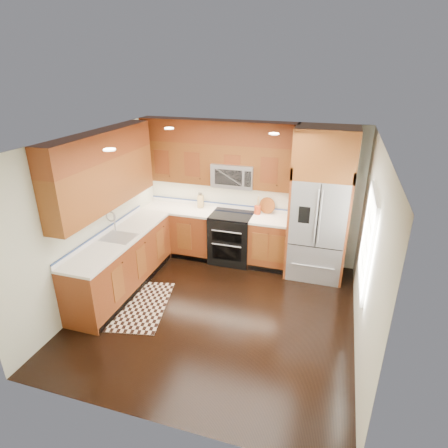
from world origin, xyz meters
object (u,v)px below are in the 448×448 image
(range, at_px, (232,238))
(rug, at_px, (140,305))
(knife_block, at_px, (201,201))
(refrigerator, at_px, (320,205))
(utensil_crock, at_px, (257,208))

(range, distance_m, rug, 2.13)
(range, bearing_deg, knife_block, 162.75)
(refrigerator, xyz_separation_m, utensil_crock, (-1.11, 0.21, -0.25))
(refrigerator, distance_m, knife_block, 2.26)
(refrigerator, bearing_deg, knife_block, 173.59)
(knife_block, bearing_deg, refrigerator, -6.41)
(refrigerator, relative_size, rug, 1.94)
(range, relative_size, utensil_crock, 2.82)
(knife_block, bearing_deg, range, -17.25)
(range, height_order, refrigerator, refrigerator)
(knife_block, distance_m, utensil_crock, 1.13)
(range, bearing_deg, refrigerator, -1.40)
(rug, relative_size, knife_block, 4.60)
(knife_block, relative_size, utensil_crock, 0.87)
(knife_block, height_order, utensil_crock, utensil_crock)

